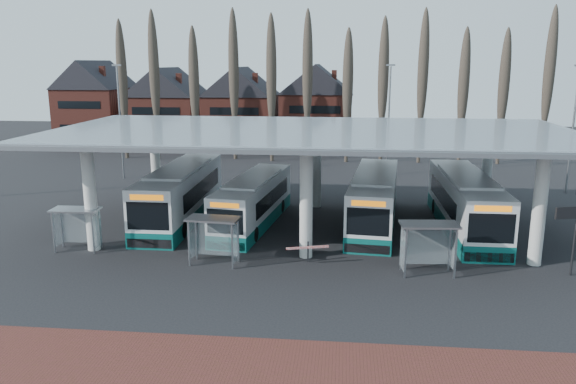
# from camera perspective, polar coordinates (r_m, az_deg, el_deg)

# --- Properties ---
(ground) EXTENTS (140.00, 140.00, 0.00)m
(ground) POSITION_cam_1_polar(r_m,az_deg,el_deg) (28.49, 1.46, -8.25)
(ground) COLOR black
(ground) RESTS_ON ground
(station_canopy) EXTENTS (32.00, 16.00, 6.34)m
(station_canopy) POSITION_cam_1_polar(r_m,az_deg,el_deg) (34.84, 2.51, 5.35)
(station_canopy) COLOR silver
(station_canopy) RESTS_ON ground
(poplar_row) EXTENTS (45.10, 1.10, 14.50)m
(poplar_row) POSITION_cam_1_polar(r_m,az_deg,el_deg) (59.52, 3.94, 11.51)
(poplar_row) COLOR #473D33
(poplar_row) RESTS_ON ground
(townhouse_row) EXTENTS (36.80, 10.30, 12.25)m
(townhouse_row) POSITION_cam_1_polar(r_m,az_deg,el_deg) (72.79, -8.47, 9.44)
(townhouse_row) COLOR maroon
(townhouse_row) RESTS_ON ground
(lamp_post_a) EXTENTS (0.80, 0.16, 10.17)m
(lamp_post_a) POSITION_cam_1_polar(r_m,az_deg,el_deg) (52.65, -16.68, 7.04)
(lamp_post_a) COLOR slate
(lamp_post_a) RESTS_ON ground
(lamp_post_b) EXTENTS (0.80, 0.16, 10.17)m
(lamp_post_b) POSITION_cam_1_polar(r_m,az_deg,el_deg) (52.87, 10.19, 7.41)
(lamp_post_b) COLOR slate
(lamp_post_b) RESTS_ON ground
(lamp_post_c) EXTENTS (0.80, 0.16, 10.17)m
(lamp_post_c) POSITION_cam_1_polar(r_m,az_deg,el_deg) (50.11, 26.98, 5.90)
(lamp_post_c) COLOR slate
(lamp_post_c) RESTS_ON ground
(bus_0) EXTENTS (2.78, 12.88, 3.58)m
(bus_0) POSITION_cam_1_polar(r_m,az_deg,el_deg) (38.28, -10.81, -0.26)
(bus_0) COLOR silver
(bus_0) RESTS_ON ground
(bus_1) EXTENTS (3.78, 11.49, 3.13)m
(bus_1) POSITION_cam_1_polar(r_m,az_deg,el_deg) (36.57, -3.51, -1.01)
(bus_1) COLOR silver
(bus_1) RESTS_ON ground
(bus_2) EXTENTS (3.92, 12.56, 3.43)m
(bus_2) POSITION_cam_1_polar(r_m,az_deg,el_deg) (36.83, 8.75, -0.81)
(bus_2) COLOR silver
(bus_2) RESTS_ON ground
(bus_3) EXTENTS (2.75, 12.72, 3.53)m
(bus_3) POSITION_cam_1_polar(r_m,az_deg,el_deg) (37.03, 17.55, -1.13)
(bus_3) COLOR silver
(bus_3) RESTS_ON ground
(shelter_0) EXTENTS (2.65, 1.40, 2.42)m
(shelter_0) POSITION_cam_1_polar(r_m,az_deg,el_deg) (33.56, -20.62, -2.63)
(shelter_0) COLOR gray
(shelter_0) RESTS_ON ground
(shelter_1) EXTENTS (2.82, 1.61, 2.51)m
(shelter_1) POSITION_cam_1_polar(r_m,az_deg,el_deg) (29.52, -7.50, -3.83)
(shelter_1) COLOR gray
(shelter_1) RESTS_ON ground
(shelter_2) EXTENTS (2.93, 1.64, 2.62)m
(shelter_2) POSITION_cam_1_polar(r_m,az_deg,el_deg) (28.75, 14.04, -4.42)
(shelter_2) COLOR gray
(shelter_2) RESTS_ON ground
(barrier) EXTENTS (2.19, 0.91, 1.13)m
(barrier) POSITION_cam_1_polar(r_m,az_deg,el_deg) (29.38, 2.01, -5.76)
(barrier) COLOR black
(barrier) RESTS_ON ground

